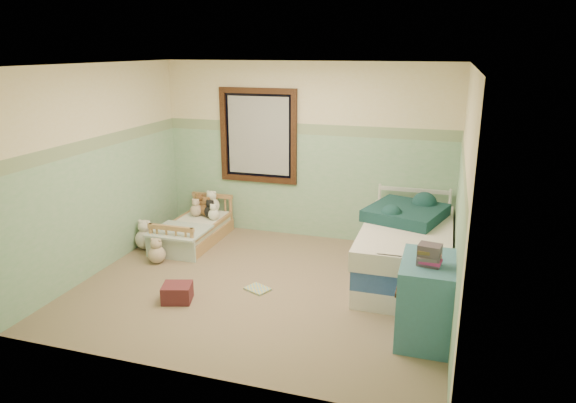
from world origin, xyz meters
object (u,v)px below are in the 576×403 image
(twin_bed_frame, at_px, (405,269))
(floor_book, at_px, (258,289))
(plush_floor_cream, at_px, (146,239))
(dresser, at_px, (426,299))
(plush_floor_tan, at_px, (157,255))
(toddler_bed_frame, at_px, (194,236))
(red_pillow, at_px, (177,293))

(twin_bed_frame, distance_m, floor_book, 1.79)
(plush_floor_cream, height_order, dresser, dresser)
(plush_floor_tan, height_order, floor_book, plush_floor_tan)
(twin_bed_frame, bearing_deg, dresser, -77.20)
(toddler_bed_frame, bearing_deg, plush_floor_cream, -140.35)
(plush_floor_cream, distance_m, twin_bed_frame, 3.50)
(floor_book, bearing_deg, plush_floor_tan, -168.54)
(plush_floor_tan, distance_m, dresser, 3.49)
(dresser, bearing_deg, plush_floor_cream, 162.32)
(twin_bed_frame, bearing_deg, plush_floor_tan, -171.13)
(plush_floor_tan, height_order, dresser, dresser)
(twin_bed_frame, relative_size, red_pillow, 6.32)
(toddler_bed_frame, distance_m, red_pillow, 1.81)
(plush_floor_cream, height_order, plush_floor_tan, plush_floor_cream)
(plush_floor_tan, bearing_deg, twin_bed_frame, 8.87)
(twin_bed_frame, relative_size, dresser, 2.50)
(toddler_bed_frame, distance_m, plush_floor_tan, 0.83)
(twin_bed_frame, relative_size, floor_book, 7.38)
(toddler_bed_frame, relative_size, plush_floor_cream, 4.70)
(plush_floor_tan, relative_size, dresser, 0.29)
(twin_bed_frame, height_order, red_pillow, twin_bed_frame)
(plush_floor_cream, xyz_separation_m, red_pillow, (1.18, -1.26, -0.04))
(plush_floor_cream, height_order, twin_bed_frame, plush_floor_cream)
(toddler_bed_frame, height_order, dresser, dresser)
(toddler_bed_frame, relative_size, dresser, 1.68)
(red_pillow, bearing_deg, plush_floor_tan, 131.66)
(plush_floor_cream, bearing_deg, floor_book, -21.26)
(plush_floor_cream, bearing_deg, twin_bed_frame, 1.44)
(plush_floor_cream, xyz_separation_m, floor_book, (1.93, -0.75, -0.13))
(twin_bed_frame, bearing_deg, plush_floor_cream, -178.56)
(toddler_bed_frame, xyz_separation_m, plush_floor_cream, (-0.52, -0.43, 0.06))
(toddler_bed_frame, xyz_separation_m, floor_book, (1.40, -1.18, -0.07))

